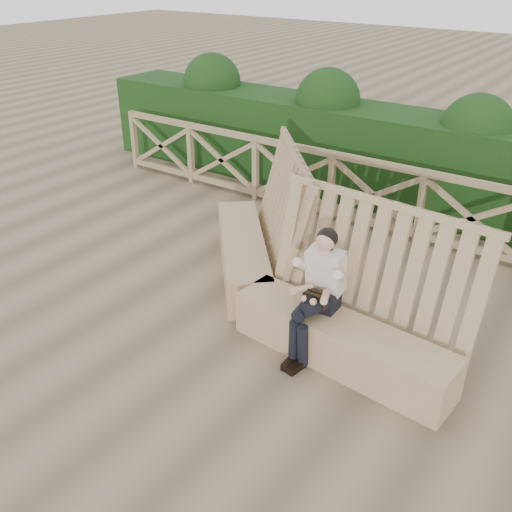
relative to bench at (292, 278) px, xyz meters
The scene contains 5 objects.
ground 1.05m from the bench, 100.51° to the right, with size 60.00×60.00×0.00m, color brown.
bench is the anchor object (origin of this frame).
woman 0.89m from the bench, 39.67° to the right, with size 0.38×0.79×1.37m.
guardrail 2.56m from the bench, 93.96° to the left, with size 10.10×0.09×1.10m.
hedge 3.77m from the bench, 92.69° to the left, with size 12.00×1.20×1.50m, color black.
Camera 1 is at (3.11, -3.92, 3.71)m, focal length 40.00 mm.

